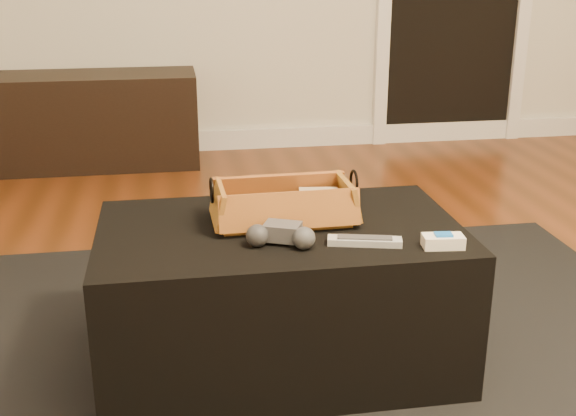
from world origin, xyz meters
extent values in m
cube|color=brown|center=(0.00, 0.00, -0.01)|extent=(5.00, 5.50, 0.01)
cube|color=white|center=(0.00, 2.73, 0.06)|extent=(5.00, 0.04, 0.12)
cube|color=black|center=(-0.96, 2.51, 0.26)|extent=(1.32, 0.45, 0.52)
cube|color=black|center=(-0.17, 0.19, 0.01)|extent=(2.60, 2.00, 0.01)
cube|color=black|center=(-0.17, 0.24, 0.22)|extent=(1.00, 0.60, 0.42)
cube|color=black|center=(-0.17, 0.26, 0.46)|extent=(0.22, 0.07, 0.02)
cube|color=tan|center=(-0.04, 0.30, 0.48)|extent=(0.12, 0.09, 0.06)
cube|color=#AC7026|center=(-0.15, 0.27, 0.44)|extent=(0.36, 0.17, 0.01)
cube|color=#9A5722|center=(-0.15, 0.36, 0.50)|extent=(0.38, 0.04, 0.10)
cube|color=#A56225|center=(-0.15, 0.18, 0.50)|extent=(0.38, 0.04, 0.10)
cube|color=#B27B28|center=(0.03, 0.28, 0.50)|extent=(0.04, 0.19, 0.10)
cube|color=#B27728|center=(-0.34, 0.27, 0.50)|extent=(0.04, 0.19, 0.10)
torus|color=black|center=(0.05, 0.28, 0.54)|extent=(0.01, 0.07, 0.07)
torus|color=black|center=(-0.35, 0.27, 0.54)|extent=(0.01, 0.07, 0.07)
cube|color=#3E3E41|center=(-0.18, 0.12, 0.46)|extent=(0.11, 0.10, 0.04)
sphere|color=#2B2B2D|center=(-0.25, 0.11, 0.46)|extent=(0.07, 0.07, 0.06)
sphere|color=#37383A|center=(-0.13, 0.07, 0.46)|extent=(0.07, 0.07, 0.06)
cube|color=silver|center=(0.03, 0.07, 0.44)|extent=(0.20, 0.09, 0.02)
cube|color=#37373A|center=(0.03, 0.07, 0.45)|extent=(0.14, 0.06, 0.00)
cube|color=white|center=(0.22, 0.02, 0.45)|extent=(0.11, 0.06, 0.03)
cube|color=blue|center=(0.22, 0.02, 0.47)|extent=(0.05, 0.04, 0.01)
camera|label=1|loc=(-0.45, -1.61, 1.14)|focal=45.00mm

